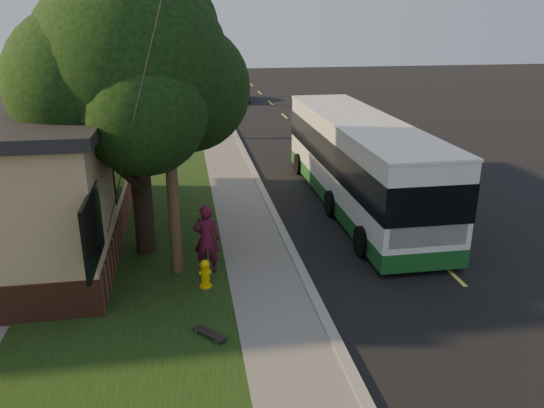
{
  "coord_description": "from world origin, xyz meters",
  "views": [
    {
      "loc": [
        -2.92,
        -12.12,
        6.57
      ],
      "look_at": [
        -0.56,
        1.94,
        1.5
      ],
      "focal_mm": 35.0,
      "sensor_mm": 36.0,
      "label": 1
    }
  ],
  "objects_px": {
    "bare_tree_far": "(180,79)",
    "distant_car": "(237,92)",
    "utility_pole": "(167,101)",
    "bare_tree_near": "(172,100)",
    "dumpster": "(36,189)",
    "fire_hydrant": "(205,274)",
    "skateboard_main": "(151,239)",
    "skateboarder": "(207,239)",
    "leafy_tree": "(133,72)",
    "transit_bus": "(358,160)",
    "traffic_signal": "(222,59)",
    "skateboard_spare": "(210,334)"
  },
  "relations": [
    {
      "from": "skateboard_spare",
      "to": "leafy_tree",
      "type": "bearing_deg",
      "value": 107.55
    },
    {
      "from": "traffic_signal",
      "to": "utility_pole",
      "type": "bearing_deg",
      "value": -96.58
    },
    {
      "from": "bare_tree_near",
      "to": "dumpster",
      "type": "xyz_separation_m",
      "value": [
        -4.71,
        -11.13,
        -1.37
      ]
    },
    {
      "from": "skateboarder",
      "to": "skateboard_main",
      "type": "bearing_deg",
      "value": -48.71
    },
    {
      "from": "distant_car",
      "to": "bare_tree_near",
      "type": "bearing_deg",
      "value": -108.79
    },
    {
      "from": "skateboard_main",
      "to": "transit_bus",
      "type": "bearing_deg",
      "value": 17.53
    },
    {
      "from": "leafy_tree",
      "to": "traffic_signal",
      "type": "bearing_deg",
      "value": 81.53
    },
    {
      "from": "bare_tree_near",
      "to": "skateboarder",
      "type": "bearing_deg",
      "value": -86.66
    },
    {
      "from": "bare_tree_near",
      "to": "distant_car",
      "type": "xyz_separation_m",
      "value": [
        5.0,
        13.45,
        -1.4
      ]
    },
    {
      "from": "traffic_signal",
      "to": "skateboarder",
      "type": "bearing_deg",
      "value": -95.17
    },
    {
      "from": "leafy_tree",
      "to": "bare_tree_far",
      "type": "relative_size",
      "value": 1.94
    },
    {
      "from": "skateboard_main",
      "to": "distant_car",
      "type": "bearing_deg",
      "value": 78.73
    },
    {
      "from": "skateboard_spare",
      "to": "dumpster",
      "type": "relative_size",
      "value": 0.44
    },
    {
      "from": "fire_hydrant",
      "to": "skateboarder",
      "type": "distance_m",
      "value": 1.04
    },
    {
      "from": "bare_tree_far",
      "to": "distant_car",
      "type": "height_order",
      "value": "bare_tree_far"
    },
    {
      "from": "bare_tree_far",
      "to": "distant_car",
      "type": "bearing_deg",
      "value": 17.91
    },
    {
      "from": "fire_hydrant",
      "to": "bare_tree_far",
      "type": "bearing_deg",
      "value": 90.76
    },
    {
      "from": "fire_hydrant",
      "to": "utility_pole",
      "type": "height_order",
      "value": "utility_pole"
    },
    {
      "from": "utility_pole",
      "to": "distant_car",
      "type": "distance_m",
      "value": 31.08
    },
    {
      "from": "leafy_tree",
      "to": "dumpster",
      "type": "distance_m",
      "value": 7.31
    },
    {
      "from": "skateboarder",
      "to": "skateboard_spare",
      "type": "xyz_separation_m",
      "value": [
        -0.12,
        -3.09,
        -0.89
      ]
    },
    {
      "from": "fire_hydrant",
      "to": "transit_bus",
      "type": "bearing_deg",
      "value": 43.81
    },
    {
      "from": "skateboard_main",
      "to": "bare_tree_near",
      "type": "bearing_deg",
      "value": 87.58
    },
    {
      "from": "bare_tree_far",
      "to": "dumpster",
      "type": "xyz_separation_m",
      "value": [
        -5.21,
        -23.13,
        -1.22
      ]
    },
    {
      "from": "bare_tree_near",
      "to": "dumpster",
      "type": "height_order",
      "value": "bare_tree_near"
    },
    {
      "from": "skateboarder",
      "to": "dumpster",
      "type": "bearing_deg",
      "value": -39.45
    },
    {
      "from": "leafy_tree",
      "to": "bare_tree_near",
      "type": "xyz_separation_m",
      "value": [
        0.67,
        15.35,
        -3.02
      ]
    },
    {
      "from": "skateboarder",
      "to": "distant_car",
      "type": "height_order",
      "value": "skateboarder"
    },
    {
      "from": "traffic_signal",
      "to": "transit_bus",
      "type": "bearing_deg",
      "value": -84.62
    },
    {
      "from": "skateboard_main",
      "to": "skateboard_spare",
      "type": "height_order",
      "value": "skateboard_spare"
    },
    {
      "from": "leafy_tree",
      "to": "traffic_signal",
      "type": "relative_size",
      "value": 1.42
    },
    {
      "from": "bare_tree_far",
      "to": "skateboard_main",
      "type": "xyz_separation_m",
      "value": [
        -1.12,
        -26.76,
        -1.88
      ]
    },
    {
      "from": "utility_pole",
      "to": "skateboard_main",
      "type": "height_order",
      "value": "utility_pole"
    },
    {
      "from": "bare_tree_near",
      "to": "bare_tree_far",
      "type": "relative_size",
      "value": 1.07
    },
    {
      "from": "dumpster",
      "to": "distant_car",
      "type": "xyz_separation_m",
      "value": [
        9.71,
        24.58,
        -0.03
      ]
    },
    {
      "from": "utility_pole",
      "to": "traffic_signal",
      "type": "height_order",
      "value": "utility_pole"
    },
    {
      "from": "transit_bus",
      "to": "bare_tree_near",
      "type": "bearing_deg",
      "value": 118.2
    },
    {
      "from": "utility_pole",
      "to": "bare_tree_far",
      "type": "xyz_separation_m",
      "value": [
        0.31,
        29.01,
        -2.63
      ]
    },
    {
      "from": "bare_tree_near",
      "to": "bare_tree_far",
      "type": "bearing_deg",
      "value": 87.61
    },
    {
      "from": "fire_hydrant",
      "to": "skateboard_spare",
      "type": "xyz_separation_m",
      "value": [
        -0.02,
        -2.24,
        -0.3
      ]
    },
    {
      "from": "fire_hydrant",
      "to": "transit_bus",
      "type": "xyz_separation_m",
      "value": [
        5.78,
        5.54,
        1.27
      ]
    },
    {
      "from": "leafy_tree",
      "to": "skateboard_spare",
      "type": "bearing_deg",
      "value": -72.45
    },
    {
      "from": "distant_car",
      "to": "skateboarder",
      "type": "bearing_deg",
      "value": -95.85
    },
    {
      "from": "traffic_signal",
      "to": "dumpster",
      "type": "bearing_deg",
      "value": -107.81
    },
    {
      "from": "fire_hydrant",
      "to": "utility_pole",
      "type": "relative_size",
      "value": 0.08
    },
    {
      "from": "bare_tree_near",
      "to": "dumpster",
      "type": "bearing_deg",
      "value": -112.95
    },
    {
      "from": "utility_pole",
      "to": "bare_tree_near",
      "type": "relative_size",
      "value": 2.11
    },
    {
      "from": "dumpster",
      "to": "skateboard_main",
      "type": "bearing_deg",
      "value": -41.66
    },
    {
      "from": "utility_pole",
      "to": "traffic_signal",
      "type": "bearing_deg",
      "value": 83.42
    },
    {
      "from": "fire_hydrant",
      "to": "dumpster",
      "type": "xyz_separation_m",
      "value": [
        -5.61,
        6.87,
        0.35
      ]
    }
  ]
}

